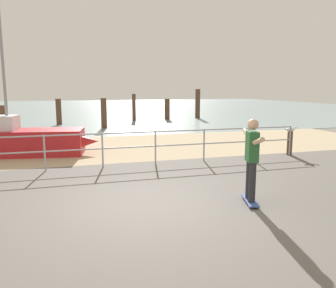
{
  "coord_description": "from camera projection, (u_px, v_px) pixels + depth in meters",
  "views": [
    {
      "loc": [
        -1.39,
        -6.25,
        2.33
      ],
      "look_at": [
        1.03,
        2.0,
        0.9
      ],
      "focal_mm": 36.08,
      "sensor_mm": 36.0,
      "label": 1
    }
  ],
  "objects": [
    {
      "name": "ground_plane",
      "position": [
        159.0,
        227.0,
        5.74
      ],
      "size": [
        24.0,
        10.0,
        0.04
      ],
      "primitive_type": "cube",
      "color": "#605B56",
      "rests_on": "ground"
    },
    {
      "name": "beach_strip",
      "position": [
        107.0,
        148.0,
        13.31
      ],
      "size": [
        24.0,
        6.0,
        0.04
      ],
      "primitive_type": "cube",
      "color": "tan",
      "rests_on": "ground"
    },
    {
      "name": "sea_surface",
      "position": [
        81.0,
        108.0,
        39.81
      ],
      "size": [
        72.0,
        50.0,
        0.04
      ],
      "primitive_type": "cube",
      "color": "#849EA3",
      "rests_on": "ground"
    },
    {
      "name": "railing_fence",
      "position": [
        102.0,
        145.0,
        9.84
      ],
      "size": [
        12.84,
        0.05,
        1.05
      ],
      "color": "#9EA0A5",
      "rests_on": "ground"
    },
    {
      "name": "sailboat",
      "position": [
        23.0,
        141.0,
        11.72
      ],
      "size": [
        5.06,
        2.08,
        5.14
      ],
      "color": "#B21E23",
      "rests_on": "ground"
    },
    {
      "name": "skateboard",
      "position": [
        250.0,
        201.0,
        6.86
      ],
      "size": [
        0.42,
        0.82,
        0.08
      ],
      "color": "#334C8C",
      "rests_on": "ground"
    },
    {
      "name": "skateboarder",
      "position": [
        252.0,
        155.0,
        6.71
      ],
      "size": [
        0.5,
        1.41,
        1.65
      ],
      "color": "#26262B",
      "rests_on": "skateboard"
    },
    {
      "name": "bollard_short",
      "position": [
        290.0,
        144.0,
        11.75
      ],
      "size": [
        0.18,
        0.18,
        0.84
      ],
      "primitive_type": "cylinder",
      "color": "#513826",
      "rests_on": "ground"
    },
    {
      "name": "seagull",
      "position": [
        291.0,
        129.0,
        11.67
      ],
      "size": [
        0.49,
        0.15,
        0.18
      ],
      "color": "white",
      "rests_on": "bollard_short"
    },
    {
      "name": "groyne_post_0",
      "position": [
        3.0,
        120.0,
        16.9
      ],
      "size": [
        0.29,
        0.29,
        1.48
      ],
      "primitive_type": "cylinder",
      "color": "#513826",
      "rests_on": "ground"
    },
    {
      "name": "groyne_post_1",
      "position": [
        59.0,
        112.0,
        21.49
      ],
      "size": [
        0.34,
        0.34,
        1.66
      ],
      "primitive_type": "cylinder",
      "color": "#513826",
      "rests_on": "ground"
    },
    {
      "name": "groyne_post_2",
      "position": [
        104.0,
        113.0,
        19.51
      ],
      "size": [
        0.33,
        0.33,
        1.76
      ],
      "primitive_type": "cylinder",
      "color": "#513826",
      "rests_on": "ground"
    },
    {
      "name": "groyne_post_3",
      "position": [
        134.0,
        107.0,
        24.19
      ],
      "size": [
        0.26,
        0.26,
        1.92
      ],
      "primitive_type": "cylinder",
      "color": "#513826",
      "rests_on": "ground"
    },
    {
      "name": "groyne_post_4",
      "position": [
        167.0,
        109.0,
        25.18
      ],
      "size": [
        0.39,
        0.39,
        1.54
      ],
      "primitive_type": "cylinder",
      "color": "#513826",
      "rests_on": "ground"
    },
    {
      "name": "groyne_post_5",
      "position": [
        198.0,
        104.0,
        26.13
      ],
      "size": [
        0.37,
        0.37,
        2.25
      ],
      "primitive_type": "cylinder",
      "color": "#513826",
      "rests_on": "ground"
    }
  ]
}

